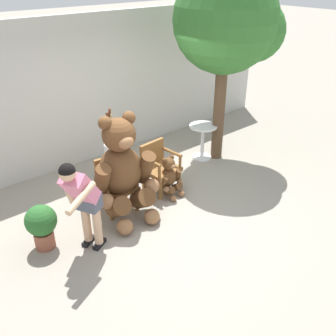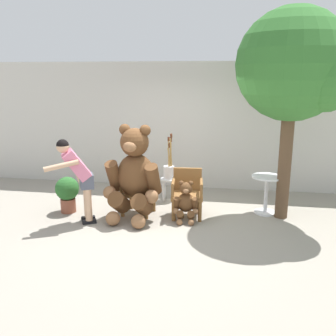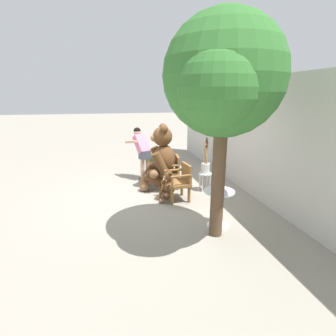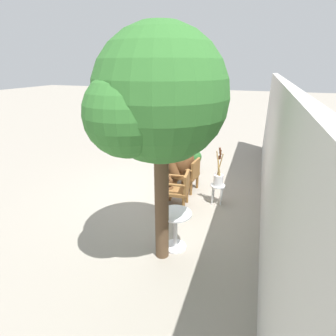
{
  "view_description": "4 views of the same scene",
  "coord_description": "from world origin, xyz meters",
  "px_view_note": "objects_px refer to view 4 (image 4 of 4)",
  "views": [
    {
      "loc": [
        -3.11,
        -3.97,
        3.57
      ],
      "look_at": [
        0.33,
        0.12,
        0.62
      ],
      "focal_mm": 40.0,
      "sensor_mm": 36.0,
      "label": 1
    },
    {
      "loc": [
        1.18,
        -5.93,
        2.53
      ],
      "look_at": [
        0.12,
        0.37,
        0.92
      ],
      "focal_mm": 40.0,
      "sensor_mm": 36.0,
      "label": 2
    },
    {
      "loc": [
        6.05,
        -1.01,
        2.41
      ],
      "look_at": [
        0.28,
        0.27,
        0.74
      ],
      "focal_mm": 28.0,
      "sensor_mm": 36.0,
      "label": 3
    },
    {
      "loc": [
        5.6,
        2.01,
        3.09
      ],
      "look_at": [
        0.17,
        0.15,
        0.81
      ],
      "focal_mm": 28.0,
      "sensor_mm": 36.0,
      "label": 4
    }
  ],
  "objects_px": {
    "person_visitor": "(176,146)",
    "patio_tree": "(155,101)",
    "teddy_bear_large": "(179,159)",
    "white_stool": "(218,189)",
    "round_side_table": "(175,226)",
    "wooden_chair_left": "(189,174)",
    "brush_bucket": "(218,177)",
    "teddy_bear_small": "(167,191)",
    "potted_plant": "(194,159)",
    "wooden_chair_right": "(179,188)"
  },
  "relations": [
    {
      "from": "teddy_bear_small",
      "to": "brush_bucket",
      "type": "relative_size",
      "value": 0.79
    },
    {
      "from": "person_visitor",
      "to": "round_side_table",
      "type": "distance_m",
      "value": 3.41
    },
    {
      "from": "teddy_bear_small",
      "to": "brush_bucket",
      "type": "height_order",
      "value": "brush_bucket"
    },
    {
      "from": "wooden_chair_right",
      "to": "person_visitor",
      "type": "bearing_deg",
      "value": -160.12
    },
    {
      "from": "wooden_chair_left",
      "to": "white_stool",
      "type": "xyz_separation_m",
      "value": [
        0.42,
        0.81,
        -0.11
      ]
    },
    {
      "from": "potted_plant",
      "to": "teddy_bear_small",
      "type": "bearing_deg",
      "value": -2.44
    },
    {
      "from": "wooden_chair_right",
      "to": "potted_plant",
      "type": "relative_size",
      "value": 1.26
    },
    {
      "from": "teddy_bear_large",
      "to": "potted_plant",
      "type": "height_order",
      "value": "teddy_bear_large"
    },
    {
      "from": "brush_bucket",
      "to": "round_side_table",
      "type": "relative_size",
      "value": 1.29
    },
    {
      "from": "teddy_bear_small",
      "to": "patio_tree",
      "type": "relative_size",
      "value": 0.2
    },
    {
      "from": "wooden_chair_left",
      "to": "patio_tree",
      "type": "relative_size",
      "value": 0.24
    },
    {
      "from": "round_side_table",
      "to": "teddy_bear_large",
      "type": "bearing_deg",
      "value": -164.88
    },
    {
      "from": "teddy_bear_small",
      "to": "patio_tree",
      "type": "xyz_separation_m",
      "value": [
        1.77,
        0.44,
        2.27
      ]
    },
    {
      "from": "teddy_bear_large",
      "to": "person_visitor",
      "type": "xyz_separation_m",
      "value": [
        -0.88,
        -0.38,
        0.07
      ]
    },
    {
      "from": "white_stool",
      "to": "teddy_bear_large",
      "type": "bearing_deg",
      "value": -112.34
    },
    {
      "from": "person_visitor",
      "to": "patio_tree",
      "type": "distance_m",
      "value": 4.05
    },
    {
      "from": "wooden_chair_right",
      "to": "person_visitor",
      "type": "xyz_separation_m",
      "value": [
        -1.8,
        -0.65,
        0.43
      ]
    },
    {
      "from": "teddy_bear_small",
      "to": "patio_tree",
      "type": "bearing_deg",
      "value": 13.98
    },
    {
      "from": "wooden_chair_left",
      "to": "person_visitor",
      "type": "height_order",
      "value": "person_visitor"
    },
    {
      "from": "wooden_chair_left",
      "to": "white_stool",
      "type": "relative_size",
      "value": 1.87
    },
    {
      "from": "teddy_bear_small",
      "to": "person_visitor",
      "type": "height_order",
      "value": "person_visitor"
    },
    {
      "from": "person_visitor",
      "to": "round_side_table",
      "type": "height_order",
      "value": "person_visitor"
    },
    {
      "from": "teddy_bear_small",
      "to": "potted_plant",
      "type": "height_order",
      "value": "teddy_bear_small"
    },
    {
      "from": "wooden_chair_right",
      "to": "person_visitor",
      "type": "height_order",
      "value": "person_visitor"
    },
    {
      "from": "wooden_chair_left",
      "to": "teddy_bear_large",
      "type": "height_order",
      "value": "teddy_bear_large"
    },
    {
      "from": "wooden_chair_right",
      "to": "white_stool",
      "type": "relative_size",
      "value": 1.87
    },
    {
      "from": "teddy_bear_large",
      "to": "teddy_bear_small",
      "type": "height_order",
      "value": "teddy_bear_large"
    },
    {
      "from": "teddy_bear_large",
      "to": "white_stool",
      "type": "height_order",
      "value": "teddy_bear_large"
    },
    {
      "from": "teddy_bear_large",
      "to": "round_side_table",
      "type": "height_order",
      "value": "teddy_bear_large"
    },
    {
      "from": "patio_tree",
      "to": "teddy_bear_small",
      "type": "bearing_deg",
      "value": -166.02
    },
    {
      "from": "person_visitor",
      "to": "wooden_chair_left",
      "type": "bearing_deg",
      "value": 35.78
    },
    {
      "from": "person_visitor",
      "to": "patio_tree",
      "type": "height_order",
      "value": "patio_tree"
    },
    {
      "from": "teddy_bear_large",
      "to": "wooden_chair_left",
      "type": "bearing_deg",
      "value": 86.1
    },
    {
      "from": "white_stool",
      "to": "brush_bucket",
      "type": "height_order",
      "value": "brush_bucket"
    },
    {
      "from": "wooden_chair_right",
      "to": "potted_plant",
      "type": "bearing_deg",
      "value": -175.25
    },
    {
      "from": "white_stool",
      "to": "potted_plant",
      "type": "relative_size",
      "value": 0.68
    },
    {
      "from": "round_side_table",
      "to": "brush_bucket",
      "type": "bearing_deg",
      "value": 166.87
    },
    {
      "from": "wooden_chair_left",
      "to": "wooden_chair_right",
      "type": "bearing_deg",
      "value": 0.01
    },
    {
      "from": "teddy_bear_large",
      "to": "brush_bucket",
      "type": "bearing_deg",
      "value": 67.46
    },
    {
      "from": "wooden_chair_left",
      "to": "person_visitor",
      "type": "bearing_deg",
      "value": -144.22
    },
    {
      "from": "wooden_chair_left",
      "to": "teddy_bear_large",
      "type": "distance_m",
      "value": 0.46
    },
    {
      "from": "person_visitor",
      "to": "potted_plant",
      "type": "height_order",
      "value": "person_visitor"
    },
    {
      "from": "wooden_chair_left",
      "to": "person_visitor",
      "type": "relative_size",
      "value": 0.58
    },
    {
      "from": "teddy_bear_large",
      "to": "teddy_bear_small",
      "type": "bearing_deg",
      "value": -0.58
    },
    {
      "from": "wooden_chair_right",
      "to": "round_side_table",
      "type": "relative_size",
      "value": 1.19
    },
    {
      "from": "teddy_bear_large",
      "to": "patio_tree",
      "type": "height_order",
      "value": "patio_tree"
    },
    {
      "from": "wooden_chair_right",
      "to": "patio_tree",
      "type": "distance_m",
      "value": 2.81
    },
    {
      "from": "white_stool",
      "to": "teddy_bear_small",
      "type": "bearing_deg",
      "value": -66.12
    },
    {
      "from": "white_stool",
      "to": "brush_bucket",
      "type": "bearing_deg",
      "value": -4.25
    },
    {
      "from": "white_stool",
      "to": "brush_bucket",
      "type": "distance_m",
      "value": 0.3
    }
  ]
}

